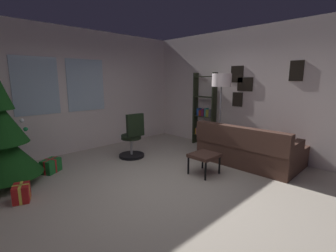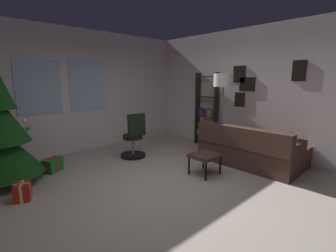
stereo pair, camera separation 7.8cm
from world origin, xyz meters
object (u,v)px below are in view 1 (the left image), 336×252
Objects in this scene: bookshelf at (204,114)px; footstool at (204,157)px; office_chair at (133,141)px; couch at (254,150)px; floor_lamp at (222,85)px; holiday_tree at (0,137)px; gift_box_green at (51,166)px; gift_box_red at (21,193)px.

footstool is at bearing -142.37° from bookshelf.
office_chair is at bearing 102.46° from footstool.
couch is 1.56m from floor_lamp.
couch is at bearing -106.02° from bookshelf.
holiday_tree reaches higher than couch.
footstool is 2.09m from bookshelf.
gift_box_green is 0.22× the size of floor_lamp.
holiday_tree is 7.64× the size of gift_box_red.
floor_lamp is (3.16, -1.59, 1.48)m from gift_box_green.
footstool is 1.51× the size of gift_box_red.
office_chair is (1.62, -0.36, 0.26)m from gift_box_green.
bookshelf reaches higher than gift_box_green.
couch is 1.78m from bookshelf.
couch is at bearing -22.69° from gift_box_red.
bookshelf is (4.33, -0.77, 0.01)m from holiday_tree.
footstool is at bearing -24.22° from gift_box_red.
gift_box_red is (-3.82, 1.60, -0.18)m from couch.
floor_lamp is (1.54, -1.23, 1.22)m from office_chair.
bookshelf reaches higher than office_chair.
gift_box_green is at bearing 3.26° from holiday_tree.
bookshelf is at bearing 0.50° from gift_box_red.
floor_lamp is at bearing -119.71° from bookshelf.
floor_lamp is at bearing 21.60° from footstool.
gift_box_red is 1.09m from gift_box_green.
bookshelf reaches higher than floor_lamp.
floor_lamp reaches higher than couch.
gift_box_green is (-1.99, 2.05, -0.21)m from footstool.
footstool is 1.79m from floor_lamp.
couch is 2.58m from office_chair.
gift_box_red is at bearing 155.78° from footstool.
couch is 0.79× the size of holiday_tree.
holiday_tree reaches higher than floor_lamp.
couch reaches higher than footstool.
holiday_tree reaches higher than gift_box_green.
holiday_tree is at bearing 169.92° from bookshelf.
couch is 4.83× the size of gift_box_green.
gift_box_red is 4.19m from floor_lamp.
bookshelf is 1.19m from floor_lamp.
gift_box_green is (-3.13, 2.45, -0.17)m from couch.
office_chair is at bearing 167.30° from bookshelf.
gift_box_red is 4.35m from bookshelf.
office_chair is 0.54× the size of floor_lamp.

